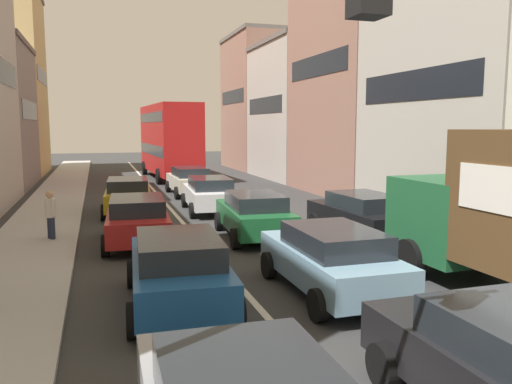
{
  "coord_description": "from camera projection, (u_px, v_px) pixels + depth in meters",
  "views": [
    {
      "loc": [
        -4.7,
        -3.26,
        3.65
      ],
      "look_at": [
        0.0,
        12.0,
        1.6
      ],
      "focal_mm": 36.15,
      "sensor_mm": 36.0,
      "label": 1
    }
  ],
  "objects": [
    {
      "name": "sidewalk_left",
      "position": [
        51.0,
        211.0,
        21.93
      ],
      "size": [
        2.6,
        64.0,
        0.14
      ],
      "primitive_type": "cube",
      "color": "#ABABAB",
      "rests_on": "ground"
    },
    {
      "name": "lane_stripe_left",
      "position": [
        169.0,
        207.0,
        23.39
      ],
      "size": [
        0.16,
        60.0,
        0.01
      ],
      "primitive_type": "cube",
      "color": "silver",
      "rests_on": "ground"
    },
    {
      "name": "lane_stripe_right",
      "position": [
        241.0,
        203.0,
        24.39
      ],
      "size": [
        0.16,
        60.0,
        0.01
      ],
      "primitive_type": "cube",
      "color": "silver",
      "rests_on": "ground"
    },
    {
      "name": "building_row_right",
      "position": [
        365.0,
        98.0,
        29.11
      ],
      "size": [
        7.2,
        43.9,
        12.6
      ],
      "rotation": [
        0.0,
        0.0,
        -1.57
      ],
      "color": "#936B5B",
      "rests_on": "ground"
    },
    {
      "name": "traffic_light_pole",
      "position": [
        132.0,
        103.0,
        3.74
      ],
      "size": [
        3.58,
        0.38,
        5.5
      ],
      "color": "#2D2D33",
      "rests_on": "ground"
    },
    {
      "name": "sedan_centre_lane_second",
      "position": [
        331.0,
        258.0,
        11.18
      ],
      "size": [
        2.06,
        4.3,
        1.49
      ],
      "rotation": [
        0.0,
        0.0,
        1.57
      ],
      "color": "#759EB7",
      "rests_on": "ground"
    },
    {
      "name": "wagon_left_lane_second",
      "position": [
        178.0,
        268.0,
        10.4
      ],
      "size": [
        2.27,
        4.4,
        1.49
      ],
      "rotation": [
        0.0,
        0.0,
        1.51
      ],
      "color": "#194C8C",
      "rests_on": "ground"
    },
    {
      "name": "hatchback_centre_lane_third",
      "position": [
        254.0,
        214.0,
        16.81
      ],
      "size": [
        2.27,
        4.4,
        1.49
      ],
      "rotation": [
        0.0,
        0.0,
        1.51
      ],
      "color": "#19592D",
      "rests_on": "ground"
    },
    {
      "name": "sedan_left_lane_third",
      "position": [
        137.0,
        219.0,
        15.92
      ],
      "size": [
        2.25,
        4.39,
        1.49
      ],
      "rotation": [
        0.0,
        0.0,
        1.52
      ],
      "color": "#A51E1E",
      "rests_on": "ground"
    },
    {
      "name": "coupe_centre_lane_fourth",
      "position": [
        210.0,
        193.0,
        21.95
      ],
      "size": [
        2.24,
        4.39,
        1.49
      ],
      "rotation": [
        0.0,
        0.0,
        1.52
      ],
      "color": "silver",
      "rests_on": "ground"
    },
    {
      "name": "sedan_left_lane_fourth",
      "position": [
        128.0,
        195.0,
        21.51
      ],
      "size": [
        2.27,
        4.4,
        1.49
      ],
      "rotation": [
        0.0,
        0.0,
        1.51
      ],
      "color": "#B29319",
      "rests_on": "ground"
    },
    {
      "name": "sedan_centre_lane_fifth",
      "position": [
        190.0,
        180.0,
        27.33
      ],
      "size": [
        2.14,
        4.34,
        1.49
      ],
      "rotation": [
        0.0,
        0.0,
        1.59
      ],
      "color": "beige",
      "rests_on": "ground"
    },
    {
      "name": "sedan_right_lane_behind_truck",
      "position": [
        362.0,
        214.0,
        16.74
      ],
      "size": [
        2.25,
        4.39,
        1.49
      ],
      "rotation": [
        0.0,
        0.0,
        1.62
      ],
      "color": "black",
      "rests_on": "ground"
    },
    {
      "name": "bus_mid_queue_primary",
      "position": [
        169.0,
        138.0,
        35.41
      ],
      "size": [
        3.14,
        10.6,
        5.06
      ],
      "rotation": [
        0.0,
        0.0,
        1.61
      ],
      "color": "#B21919",
      "rests_on": "ground"
    },
    {
      "name": "pedestrian_near_kerb",
      "position": [
        50.0,
        213.0,
        16.07
      ],
      "size": [
        0.34,
        0.49,
        1.66
      ],
      "rotation": [
        0.0,
        0.0,
        0.49
      ],
      "color": "#262D47",
      "rests_on": "ground"
    }
  ]
}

